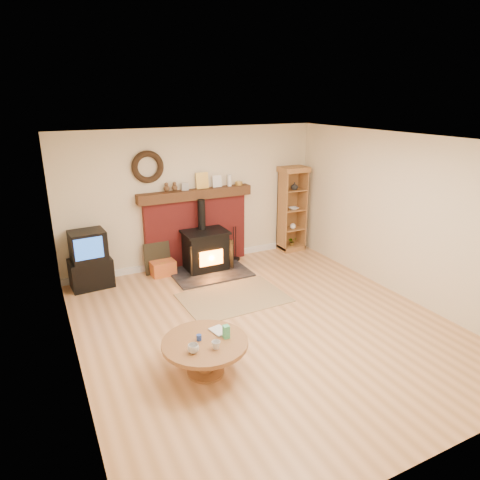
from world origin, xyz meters
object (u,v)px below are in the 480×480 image
curio_cabinet (292,209)px  coffee_table (205,347)px  wood_stove (206,251)px  tv_unit (90,261)px

curio_cabinet → coffee_table: bearing=-135.4°
wood_stove → coffee_table: bearing=-112.4°
tv_unit → coffee_table: tv_unit is taller
curio_cabinet → coffee_table: (-3.26, -3.22, -0.54)m
wood_stove → tv_unit: bearing=174.6°
tv_unit → coffee_table: bearing=-75.1°
tv_unit → curio_cabinet: size_ratio=0.57×
tv_unit → coffee_table: (0.83, -3.13, -0.13)m
wood_stove → curio_cabinet: size_ratio=0.79×
wood_stove → curio_cabinet: curio_cabinet is taller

